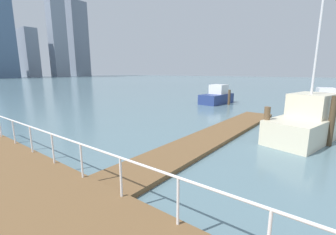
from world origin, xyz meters
TOP-DOWN VIEW (x-y plane):
  - ground_plane at (0.00, 20.00)m, footprint 300.00×300.00m
  - floating_dock at (4.45, 9.88)m, footprint 15.90×2.00m
  - boardwalk_railing at (-3.15, 7.88)m, footprint 0.06×22.87m
  - dock_piling_0 at (16.51, 14.20)m, footprint 0.27×0.27m
  - dock_piling_1 at (4.93, 7.41)m, footprint 0.29×0.29m
  - dock_piling_2 at (9.80, 5.66)m, footprint 0.29×0.29m
  - dock_piling_3 at (6.45, 4.87)m, footprint 0.27×0.27m
  - moored_boat_0 at (7.15, 5.86)m, footprint 6.06×3.44m
  - moored_boat_1 at (15.98, 5.65)m, footprint 4.92×2.58m
  - moored_boat_2 at (16.71, 15.72)m, footprint 4.49×2.33m
  - skyline_tower_5 at (54.77, 159.15)m, footprint 7.61×13.96m
  - skyline_tower_6 at (69.43, 151.38)m, footprint 9.36×7.23m
  - skyline_tower_7 at (88.71, 161.39)m, footprint 11.99×12.27m

SIDE VIEW (x-z plane):
  - ground_plane at x=0.00m, z-range 0.00..0.00m
  - floating_dock at x=4.45m, z-range 0.00..0.18m
  - moored_boat_2 at x=16.71m, z-range -0.28..1.78m
  - moored_boat_1 at x=15.98m, z-range -0.30..1.88m
  - dock_piling_0 at x=16.51m, z-range 0.00..1.61m
  - dock_piling_1 at x=4.93m, z-range 0.00..1.85m
  - moored_boat_0 at x=7.15m, z-range -3.61..5.47m
  - dock_piling_2 at x=9.80m, z-range 0.00..1.92m
  - dock_piling_3 at x=6.45m, z-range 0.00..2.41m
  - boardwalk_railing at x=-3.15m, z-range 0.70..1.78m
  - skyline_tower_5 at x=54.77m, z-range 0.00..28.51m
  - skyline_tower_7 at x=88.71m, z-range 0.00..51.08m
  - skyline_tower_6 at x=69.43m, z-range 0.00..64.54m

